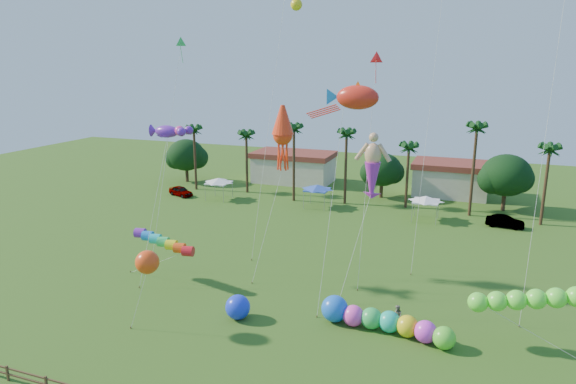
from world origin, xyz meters
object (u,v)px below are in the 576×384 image
(car_a, at_px, (181,191))
(spectator_b, at_px, (397,316))
(car_b, at_px, (505,222))
(caterpillar_inflatable, at_px, (381,321))
(blue_ball, at_px, (238,307))

(car_a, bearing_deg, spectator_b, -106.15)
(car_b, distance_m, spectator_b, 28.76)
(car_b, height_order, spectator_b, spectator_b)
(car_a, xyz_separation_m, caterpillar_inflatable, (33.95, -28.11, 0.14))
(spectator_b, xyz_separation_m, blue_ball, (-11.30, -3.00, 0.12))
(car_a, distance_m, blue_ball, 38.16)
(blue_ball, bearing_deg, caterpillar_inflatable, 10.17)
(car_b, xyz_separation_m, caterpillar_inflatable, (-9.09, -28.74, 0.14))
(car_a, distance_m, caterpillar_inflatable, 44.08)
(spectator_b, height_order, caterpillar_inflatable, caterpillar_inflatable)
(spectator_b, relative_size, blue_ball, 0.87)
(car_b, distance_m, blue_ball, 36.24)
(car_a, relative_size, spectator_b, 2.53)
(caterpillar_inflatable, bearing_deg, blue_ball, -162.81)
(blue_ball, bearing_deg, car_a, 128.26)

